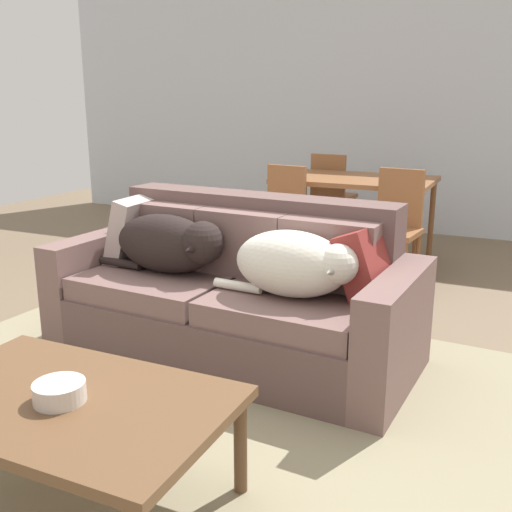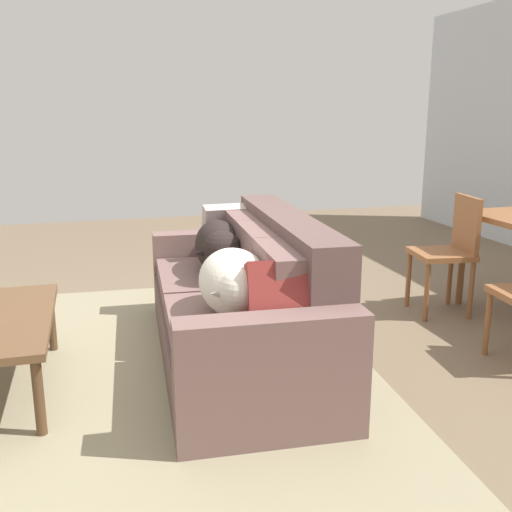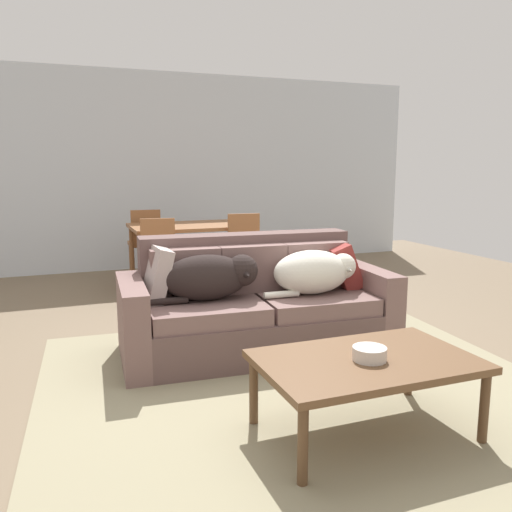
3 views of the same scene
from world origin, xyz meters
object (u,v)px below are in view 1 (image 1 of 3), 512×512
(coffee_table, at_px, (68,409))
(bowl_on_coffee_table, at_px, (59,392))
(dog_on_right_cushion, at_px, (296,264))
(dining_chair_near_left, at_px, (280,212))
(dog_on_left_cushion, at_px, (171,244))
(dining_table, at_px, (355,185))
(throw_pillow_by_right_arm, at_px, (369,264))
(dining_chair_near_right, at_px, (395,222))
(couch, at_px, (236,296))
(dining_chair_far_left, at_px, (331,192))
(throw_pillow_by_left_arm, at_px, (134,230))

(coffee_table, distance_m, bowl_on_coffee_table, 0.08)
(dog_on_right_cushion, bearing_deg, dining_chair_near_left, 118.32)
(dog_on_left_cushion, distance_m, dining_table, 2.41)
(throw_pillow_by_right_arm, xyz_separation_m, dining_chair_near_right, (-0.22, 1.69, -0.12))
(couch, bearing_deg, dining_chair_far_left, 100.80)
(throw_pillow_by_left_arm, bearing_deg, coffee_table, -62.04)
(dining_chair_far_left, bearing_deg, dog_on_left_cushion, 92.52)
(dog_on_left_cushion, distance_m, dining_chair_near_right, 1.99)
(couch, height_order, dining_chair_far_left, dining_chair_far_left)
(couch, xyz_separation_m, throw_pillow_by_left_arm, (-0.75, 0.10, 0.30))
(throw_pillow_by_right_arm, bearing_deg, dog_on_right_cushion, -152.76)
(coffee_table, bearing_deg, dining_table, 90.37)
(coffee_table, xyz_separation_m, dining_chair_near_left, (-0.50, 3.15, 0.11))
(dining_table, distance_m, dining_chair_far_left, 0.77)
(dining_table, height_order, dining_chair_far_left, dining_chair_far_left)
(throw_pillow_by_left_arm, bearing_deg, dining_table, 70.01)
(throw_pillow_by_left_arm, distance_m, coffee_table, 1.78)
(couch, height_order, dining_table, couch)
(coffee_table, relative_size, dining_chair_far_left, 1.27)
(couch, distance_m, throw_pillow_by_left_arm, 0.81)
(dog_on_right_cushion, distance_m, dining_table, 2.49)
(couch, xyz_separation_m, dining_table, (0.05, 2.29, 0.34))
(coffee_table, relative_size, dining_chair_near_left, 1.29)
(dining_table, bearing_deg, dog_on_left_cushion, -99.98)
(coffee_table, xyz_separation_m, dining_table, (-0.02, 3.75, 0.29))
(throw_pillow_by_left_arm, bearing_deg, dining_chair_near_left, 78.61)
(couch, bearing_deg, dining_chair_near_left, 107.86)
(couch, height_order, throw_pillow_by_left_arm, couch)
(throw_pillow_by_left_arm, xyz_separation_m, throw_pillow_by_right_arm, (1.51, -0.09, -0.02))
(coffee_table, bearing_deg, bowl_on_coffee_table, -91.88)
(throw_pillow_by_right_arm, bearing_deg, dining_chair_near_left, 125.13)
(dog_on_left_cushion, height_order, dining_table, dog_on_left_cushion)
(couch, bearing_deg, coffee_table, -83.58)
(couch, distance_m, dog_on_left_cushion, 0.47)
(couch, height_order, dog_on_right_cushion, couch)
(couch, xyz_separation_m, throw_pillow_by_right_arm, (0.76, 0.00, 0.28))
(dog_on_right_cushion, height_order, dining_chair_near_left, dining_chair_near_left)
(throw_pillow_by_left_arm, height_order, dining_table, throw_pillow_by_left_arm)
(couch, bearing_deg, throw_pillow_by_right_arm, 3.70)
(dining_chair_near_right, bearing_deg, bowl_on_coffee_table, -92.01)
(dog_on_right_cushion, bearing_deg, throw_pillow_by_right_arm, 30.81)
(dining_chair_near_right, height_order, dining_chair_far_left, dining_chair_near_right)
(dining_chair_near_left, bearing_deg, dining_table, 59.51)
(dog_on_right_cushion, relative_size, dining_chair_near_left, 0.87)
(coffee_table, xyz_separation_m, bowl_on_coffee_table, (-0.00, -0.03, 0.08))
(couch, bearing_deg, dog_on_right_cushion, -18.00)
(couch, xyz_separation_m, coffee_table, (0.07, -1.46, 0.04))
(couch, xyz_separation_m, bowl_on_coffee_table, (0.07, -1.49, 0.12))
(dining_table, bearing_deg, throw_pillow_by_left_arm, -109.99)
(coffee_table, relative_size, dining_chair_near_right, 1.26)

